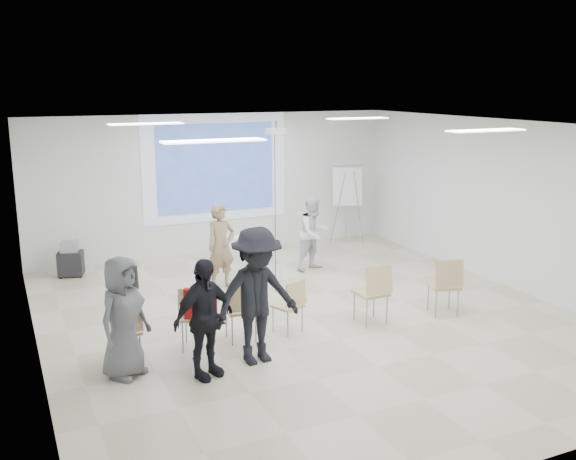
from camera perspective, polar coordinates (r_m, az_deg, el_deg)
name	(u,v)px	position (r m, az deg, el deg)	size (l,w,h in m)	color
floor	(309,320)	(10.27, 1.89, -8.00)	(8.00, 9.00, 0.10)	beige
ceiling	(311,122)	(9.62, 2.03, 9.53)	(8.00, 9.00, 0.10)	white
wall_back	(215,184)	(13.98, -6.47, 4.12)	(8.00, 0.10, 3.00)	silver
wall_left	(26,253)	(8.83, -22.25, -1.92)	(0.10, 9.00, 3.00)	silver
wall_right	(512,204)	(12.17, 19.27, 2.17)	(0.10, 9.00, 3.00)	silver
projection_halo	(216,168)	(13.87, -6.42, 5.51)	(3.20, 0.01, 2.30)	silver
projection_image	(216,168)	(13.85, -6.40, 5.50)	(2.60, 0.01, 1.90)	#3453B1
pedestal_table	(252,255)	(12.12, -3.20, -2.21)	(0.89, 0.89, 0.83)	white
player_left	(221,241)	(11.47, -5.99, -0.99)	(0.64, 0.43, 1.75)	#937A5A
player_right	(314,229)	(12.60, 2.32, 0.09)	(0.79, 0.63, 1.65)	white
controller_left	(225,222)	(11.70, -5.59, 0.69)	(0.04, 0.11, 0.04)	white
controller_right	(300,213)	(12.68, 1.09, 1.51)	(0.04, 0.12, 0.04)	white
chair_far_left	(125,327)	(8.68, -14.32, -8.38)	(0.44, 0.47, 0.88)	tan
chair_left_mid	(196,313)	(8.95, -8.22, -7.27)	(0.58, 0.60, 0.92)	tan
chair_left_inner	(242,306)	(9.16, -4.11, -6.74)	(0.47, 0.50, 0.91)	tan
chair_center	(291,302)	(9.47, 0.27, -6.43)	(0.50, 0.52, 0.81)	tan
chair_right_inner	(374,289)	(9.85, 7.65, -5.22)	(0.45, 0.49, 0.96)	tan
chair_right_far	(446,282)	(10.43, 13.85, -4.51)	(0.56, 0.59, 0.95)	tan
red_jacket	(201,303)	(8.77, -7.78, -6.49)	(0.44, 0.10, 0.42)	maroon
laptop	(240,307)	(9.27, -4.28, -6.83)	(0.34, 0.24, 0.03)	black
audience_left	(204,310)	(8.03, -7.50, -7.09)	(1.03, 0.62, 1.76)	black
audience_mid	(257,287)	(8.35, -2.79, -5.08)	(1.34, 0.73, 2.07)	black
audience_outer	(123,310)	(8.26, -14.48, -6.90)	(0.85, 0.56, 1.75)	slate
flipchart_easel	(347,186)	(14.58, 5.30, 3.96)	(0.77, 0.61, 1.85)	gray
av_cart	(71,260)	(12.96, -18.76, -2.56)	(0.54, 0.48, 0.68)	black
ceiling_projector	(276,139)	(11.03, -1.05, 8.09)	(0.30, 0.25, 3.00)	white
fluor_panel_nw	(146,124)	(10.84, -12.51, 9.20)	(1.20, 0.30, 0.02)	white
fluor_panel_ne	(358,118)	(12.33, 6.20, 9.83)	(1.20, 0.30, 0.02)	white
fluor_panel_sw	(214,141)	(7.47, -6.62, 7.88)	(1.20, 0.30, 0.02)	white
fluor_panel_se	(486,130)	(9.51, 17.19, 8.45)	(1.20, 0.30, 0.02)	white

